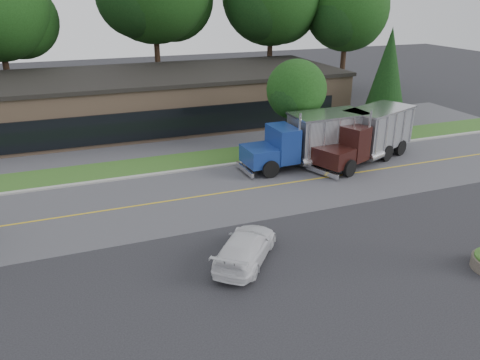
% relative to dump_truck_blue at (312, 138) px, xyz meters
% --- Properties ---
extents(ground, '(140.00, 140.00, 0.00)m').
position_rel_dump_truck_blue_xyz_m(ground, '(-9.50, -11.51, -1.81)').
color(ground, '#313136').
rests_on(ground, ground).
extents(road, '(60.00, 8.00, 0.02)m').
position_rel_dump_truck_blue_xyz_m(road, '(-9.50, -2.51, -1.81)').
color(road, slate).
rests_on(road, ground).
extents(center_line, '(60.00, 0.12, 0.01)m').
position_rel_dump_truck_blue_xyz_m(center_line, '(-9.50, -2.51, -1.81)').
color(center_line, gold).
rests_on(center_line, ground).
extents(curb, '(60.00, 0.30, 0.12)m').
position_rel_dump_truck_blue_xyz_m(curb, '(-9.50, 1.69, -1.81)').
color(curb, '#9E9E99').
rests_on(curb, ground).
extents(grass_verge, '(60.00, 3.40, 0.03)m').
position_rel_dump_truck_blue_xyz_m(grass_verge, '(-9.50, 3.49, -1.81)').
color(grass_verge, '#336321').
rests_on(grass_verge, ground).
extents(far_parking, '(60.00, 7.00, 0.02)m').
position_rel_dump_truck_blue_xyz_m(far_parking, '(-9.50, 8.49, -1.81)').
color(far_parking, slate).
rests_on(far_parking, ground).
extents(strip_mall, '(32.00, 12.00, 4.00)m').
position_rel_dump_truck_blue_xyz_m(strip_mall, '(-7.50, 14.49, 0.19)').
color(strip_mall, '#907158').
rests_on(strip_mall, ground).
extents(tree_far_d, '(10.82, 10.18, 15.44)m').
position_rel_dump_truck_blue_xyz_m(tree_far_d, '(6.67, 21.62, 8.05)').
color(tree_far_d, '#382619').
rests_on(tree_far_d, ground).
extents(tree_far_e, '(9.42, 8.87, 13.44)m').
position_rel_dump_truck_blue_xyz_m(tree_far_e, '(14.65, 19.60, 6.77)').
color(tree_far_e, '#382619').
rests_on(tree_far_e, ground).
extents(evergreen_right, '(3.58, 3.58, 8.13)m').
position_rel_dump_truck_blue_xyz_m(evergreen_right, '(10.50, 6.49, 2.65)').
color(evergreen_right, '#382619').
rests_on(evergreen_right, ground).
extents(tree_verge, '(4.52, 4.25, 6.44)m').
position_rel_dump_truck_blue_xyz_m(tree_verge, '(0.57, 3.55, 2.29)').
color(tree_verge, '#382619').
rests_on(tree_verge, ground).
extents(dump_truck_blue, '(8.60, 2.92, 3.36)m').
position_rel_dump_truck_blue_xyz_m(dump_truck_blue, '(0.00, 0.00, 0.00)').
color(dump_truck_blue, black).
rests_on(dump_truck_blue, ground).
extents(dump_truck_maroon, '(8.80, 5.44, 3.36)m').
position_rel_dump_truck_blue_xyz_m(dump_truck_maroon, '(4.05, -0.45, 0.00)').
color(dump_truck_maroon, black).
rests_on(dump_truck_maroon, ground).
extents(rally_car, '(4.27, 4.65, 1.31)m').
position_rel_dump_truck_blue_xyz_m(rally_car, '(-8.50, -9.68, -1.15)').
color(rally_car, white).
rests_on(rally_car, ground).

